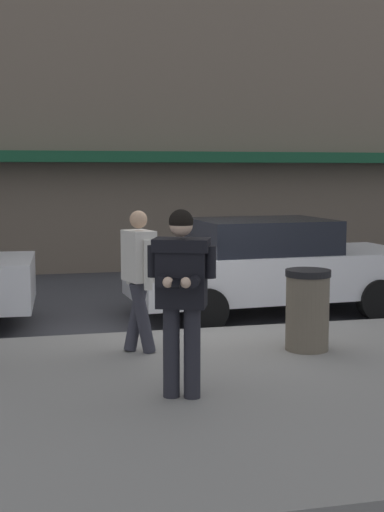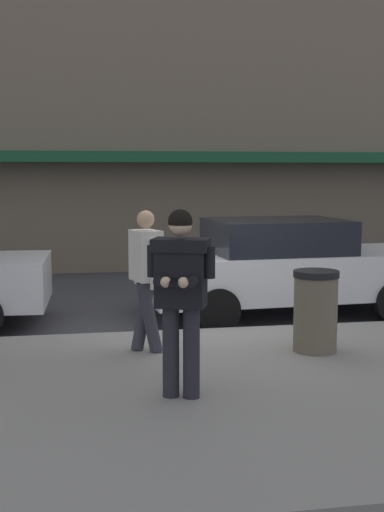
{
  "view_description": "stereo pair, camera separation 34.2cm",
  "coord_description": "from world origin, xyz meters",
  "px_view_note": "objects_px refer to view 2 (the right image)",
  "views": [
    {
      "loc": [
        -2.38,
        -9.55,
        2.3
      ],
      "look_at": [
        -0.83,
        -2.99,
        1.49
      ],
      "focal_mm": 50.0,
      "sensor_mm": 36.0,
      "label": 1
    },
    {
      "loc": [
        -2.05,
        -9.62,
        2.3
      ],
      "look_at": [
        -0.83,
        -2.99,
        1.49
      ],
      "focal_mm": 50.0,
      "sensor_mm": 36.0,
      "label": 2
    }
  ],
  "objects_px": {
    "parked_sedan_mid": "(285,267)",
    "pedestrian_in_light_coat": "(146,272)",
    "man_texting_on_phone": "(181,283)",
    "trash_bin": "(315,311)"
  },
  "relations": [
    {
      "from": "parked_sedan_mid",
      "to": "man_texting_on_phone",
      "type": "height_order",
      "value": "man_texting_on_phone"
    },
    {
      "from": "pedestrian_in_light_coat",
      "to": "trash_bin",
      "type": "height_order",
      "value": "pedestrian_in_light_coat"
    },
    {
      "from": "parked_sedan_mid",
      "to": "man_texting_on_phone",
      "type": "xyz_separation_m",
      "value": [
        -2.37,
        -4.19,
        0.46
      ]
    },
    {
      "from": "parked_sedan_mid",
      "to": "man_texting_on_phone",
      "type": "relative_size",
      "value": 2.55
    },
    {
      "from": "parked_sedan_mid",
      "to": "man_texting_on_phone",
      "type": "bearing_deg",
      "value": -119.5
    },
    {
      "from": "parked_sedan_mid",
      "to": "pedestrian_in_light_coat",
      "type": "xyz_separation_m",
      "value": [
        -2.49,
        -2.39,
        0.32
      ]
    },
    {
      "from": "parked_sedan_mid",
      "to": "pedestrian_in_light_coat",
      "type": "distance_m",
      "value": 3.46
    },
    {
      "from": "pedestrian_in_light_coat",
      "to": "trash_bin",
      "type": "distance_m",
      "value": 2.08
    },
    {
      "from": "man_texting_on_phone",
      "to": "pedestrian_in_light_coat",
      "type": "xyz_separation_m",
      "value": [
        -0.11,
        1.81,
        -0.14
      ]
    },
    {
      "from": "man_texting_on_phone",
      "to": "pedestrian_in_light_coat",
      "type": "distance_m",
      "value": 1.82
    }
  ]
}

